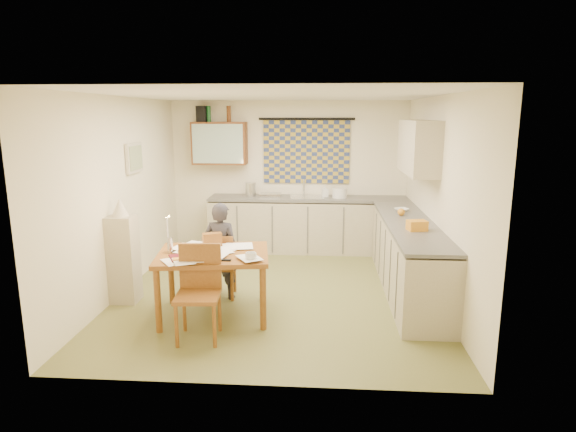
# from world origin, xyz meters

# --- Properties ---
(floor) EXTENTS (4.00, 4.50, 0.02)m
(floor) POSITION_xyz_m (0.00, 0.00, -0.01)
(floor) COLOR brown
(floor) RESTS_ON ground
(ceiling) EXTENTS (4.00, 4.50, 0.02)m
(ceiling) POSITION_xyz_m (0.00, 0.00, 2.51)
(ceiling) COLOR white
(ceiling) RESTS_ON floor
(wall_back) EXTENTS (4.00, 0.02, 2.50)m
(wall_back) POSITION_xyz_m (0.00, 2.26, 1.25)
(wall_back) COLOR #F6ECC8
(wall_back) RESTS_ON floor
(wall_front) EXTENTS (4.00, 0.02, 2.50)m
(wall_front) POSITION_xyz_m (0.00, -2.26, 1.25)
(wall_front) COLOR #F6ECC8
(wall_front) RESTS_ON floor
(wall_left) EXTENTS (0.02, 4.50, 2.50)m
(wall_left) POSITION_xyz_m (-2.01, 0.00, 1.25)
(wall_left) COLOR #F6ECC8
(wall_left) RESTS_ON floor
(wall_right) EXTENTS (0.02, 4.50, 2.50)m
(wall_right) POSITION_xyz_m (2.01, 0.00, 1.25)
(wall_right) COLOR #F6ECC8
(wall_right) RESTS_ON floor
(window_blind) EXTENTS (1.45, 0.03, 1.05)m
(window_blind) POSITION_xyz_m (0.30, 2.22, 1.65)
(window_blind) COLOR navy
(window_blind) RESTS_ON wall_back
(curtain_rod) EXTENTS (1.60, 0.04, 0.04)m
(curtain_rod) POSITION_xyz_m (0.30, 2.20, 2.20)
(curtain_rod) COLOR black
(curtain_rod) RESTS_ON wall_back
(wall_cabinet) EXTENTS (0.90, 0.34, 0.70)m
(wall_cabinet) POSITION_xyz_m (-1.15, 2.08, 1.80)
(wall_cabinet) COLOR #582C11
(wall_cabinet) RESTS_ON wall_back
(wall_cabinet_glass) EXTENTS (0.84, 0.02, 0.64)m
(wall_cabinet_glass) POSITION_xyz_m (-1.15, 1.91, 1.80)
(wall_cabinet_glass) COLOR #99B2A5
(wall_cabinet_glass) RESTS_ON wall_back
(upper_cabinet_right) EXTENTS (0.34, 1.30, 0.70)m
(upper_cabinet_right) POSITION_xyz_m (1.83, 0.55, 1.85)
(upper_cabinet_right) COLOR tan
(upper_cabinet_right) RESTS_ON wall_right
(framed_print) EXTENTS (0.04, 0.50, 0.40)m
(framed_print) POSITION_xyz_m (-1.97, 0.40, 1.70)
(framed_print) COLOR beige
(framed_print) RESTS_ON wall_left
(print_canvas) EXTENTS (0.01, 0.42, 0.32)m
(print_canvas) POSITION_xyz_m (-1.95, 0.40, 1.70)
(print_canvas) COLOR beige
(print_canvas) RESTS_ON wall_left
(counter_back) EXTENTS (3.30, 0.62, 0.92)m
(counter_back) POSITION_xyz_m (0.35, 1.95, 0.45)
(counter_back) COLOR tan
(counter_back) RESTS_ON floor
(counter_right) EXTENTS (0.62, 2.95, 0.92)m
(counter_right) POSITION_xyz_m (1.70, 0.16, 0.45)
(counter_right) COLOR tan
(counter_right) RESTS_ON floor
(stove) EXTENTS (0.58, 0.58, 0.90)m
(stove) POSITION_xyz_m (1.70, -0.89, 0.45)
(stove) COLOR white
(stove) RESTS_ON floor
(sink) EXTENTS (0.58, 0.49, 0.10)m
(sink) POSITION_xyz_m (0.32, 1.95, 0.88)
(sink) COLOR silver
(sink) RESTS_ON counter_back
(tap) EXTENTS (0.03, 0.03, 0.28)m
(tap) POSITION_xyz_m (0.27, 2.13, 1.06)
(tap) COLOR silver
(tap) RESTS_ON counter_back
(dish_rack) EXTENTS (0.35, 0.30, 0.06)m
(dish_rack) POSITION_xyz_m (-0.29, 1.95, 0.95)
(dish_rack) COLOR silver
(dish_rack) RESTS_ON counter_back
(kettle) EXTENTS (0.18, 0.18, 0.24)m
(kettle) POSITION_xyz_m (-0.62, 1.95, 1.04)
(kettle) COLOR silver
(kettle) RESTS_ON counter_back
(mixing_bowl) EXTENTS (0.31, 0.31, 0.16)m
(mixing_bowl) POSITION_xyz_m (0.87, 1.95, 1.00)
(mixing_bowl) COLOR white
(mixing_bowl) RESTS_ON counter_back
(soap_bottle) EXTENTS (0.15, 0.15, 0.21)m
(soap_bottle) POSITION_xyz_m (0.62, 2.00, 1.02)
(soap_bottle) COLOR white
(soap_bottle) RESTS_ON counter_back
(bowl) EXTENTS (0.32, 0.32, 0.05)m
(bowl) POSITION_xyz_m (1.70, 0.84, 0.94)
(bowl) COLOR white
(bowl) RESTS_ON counter_right
(orange_bag) EXTENTS (0.25, 0.20, 0.12)m
(orange_bag) POSITION_xyz_m (1.70, -0.29, 0.98)
(orange_bag) COLOR orange
(orange_bag) RESTS_ON counter_right
(fruit_orange) EXTENTS (0.10, 0.10, 0.10)m
(fruit_orange) POSITION_xyz_m (1.65, 0.56, 0.97)
(fruit_orange) COLOR orange
(fruit_orange) RESTS_ON counter_right
(speaker) EXTENTS (0.17, 0.21, 0.26)m
(speaker) POSITION_xyz_m (-1.44, 2.08, 2.28)
(speaker) COLOR black
(speaker) RESTS_ON wall_cabinet
(bottle_green) EXTENTS (0.07, 0.07, 0.26)m
(bottle_green) POSITION_xyz_m (-1.32, 2.08, 2.28)
(bottle_green) COLOR #195926
(bottle_green) RESTS_ON wall_cabinet
(bottle_brown) EXTENTS (0.08, 0.08, 0.26)m
(bottle_brown) POSITION_xyz_m (-0.98, 2.08, 2.28)
(bottle_brown) COLOR #582C11
(bottle_brown) RESTS_ON wall_cabinet
(dining_table) EXTENTS (1.34, 1.09, 0.75)m
(dining_table) POSITION_xyz_m (-0.65, -0.82, 0.38)
(dining_table) COLOR brown
(dining_table) RESTS_ON floor
(chair_far) EXTENTS (0.40, 0.40, 0.83)m
(chair_far) POSITION_xyz_m (-0.70, -0.24, 0.26)
(chair_far) COLOR brown
(chair_far) RESTS_ON floor
(chair_near) EXTENTS (0.47, 0.47, 0.97)m
(chair_near) POSITION_xyz_m (-0.68, -1.40, 0.30)
(chair_near) COLOR brown
(chair_near) RESTS_ON floor
(person) EXTENTS (0.55, 0.46, 1.22)m
(person) POSITION_xyz_m (-0.67, -0.26, 0.61)
(person) COLOR black
(person) RESTS_ON floor
(shelf_stand) EXTENTS (0.32, 0.30, 1.08)m
(shelf_stand) POSITION_xyz_m (-1.84, -0.47, 0.54)
(shelf_stand) COLOR tan
(shelf_stand) RESTS_ON floor
(lampshade) EXTENTS (0.20, 0.20, 0.22)m
(lampshade) POSITION_xyz_m (-1.84, -0.47, 1.19)
(lampshade) COLOR beige
(lampshade) RESTS_ON shelf_stand
(letter_rack) EXTENTS (0.24, 0.17, 0.16)m
(letter_rack) POSITION_xyz_m (-0.72, -0.55, 0.83)
(letter_rack) COLOR brown
(letter_rack) RESTS_ON dining_table
(mug) EXTENTS (0.16, 0.16, 0.10)m
(mug) POSITION_xyz_m (-0.18, -1.11, 0.80)
(mug) COLOR white
(mug) RESTS_ON dining_table
(magazine) EXTENTS (0.42, 0.44, 0.03)m
(magazine) POSITION_xyz_m (-1.04, -1.13, 0.76)
(magazine) COLOR maroon
(magazine) RESTS_ON dining_table
(book) EXTENTS (0.34, 0.37, 0.02)m
(book) POSITION_xyz_m (-1.01, -0.96, 0.76)
(book) COLOR orange
(book) RESTS_ON dining_table
(orange_box) EXTENTS (0.14, 0.12, 0.04)m
(orange_box) POSITION_xyz_m (-0.93, -1.18, 0.77)
(orange_box) COLOR orange
(orange_box) RESTS_ON dining_table
(eyeglasses) EXTENTS (0.13, 0.04, 0.02)m
(eyeglasses) POSITION_xyz_m (-0.46, -1.11, 0.76)
(eyeglasses) COLOR black
(eyeglasses) RESTS_ON dining_table
(candle_holder) EXTENTS (0.06, 0.06, 0.18)m
(candle_holder) POSITION_xyz_m (-1.12, -0.86, 0.84)
(candle_holder) COLOR silver
(candle_holder) RESTS_ON dining_table
(candle) EXTENTS (0.02, 0.02, 0.22)m
(candle) POSITION_xyz_m (-1.16, -0.83, 1.04)
(candle) COLOR white
(candle) RESTS_ON dining_table
(candle_flame) EXTENTS (0.02, 0.02, 0.02)m
(candle_flame) POSITION_xyz_m (-1.13, -0.83, 1.16)
(candle_flame) COLOR #FFCC66
(candle_flame) RESTS_ON dining_table
(papers) EXTENTS (1.13, 1.02, 0.03)m
(papers) POSITION_xyz_m (-0.71, -0.84, 0.77)
(papers) COLOR white
(papers) RESTS_ON dining_table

